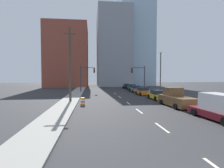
% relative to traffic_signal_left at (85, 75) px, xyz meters
% --- Properties ---
extents(sidewalk_left, '(2.59, 89.10, 0.17)m').
position_rel_traffic_signal_left_xyz_m(sidewalk_left, '(-1.64, 8.93, -3.70)').
color(sidewalk_left, gray).
rests_on(sidewalk_left, ground).
extents(sidewalk_right, '(2.59, 89.10, 0.17)m').
position_rel_traffic_signal_left_xyz_m(sidewalk_right, '(14.32, 8.93, -3.70)').
color(sidewalk_right, gray).
rests_on(sidewalk_right, ground).
extents(lane_stripe_at_8m, '(0.16, 2.40, 0.01)m').
position_rel_traffic_signal_left_xyz_m(lane_stripe_at_8m, '(6.34, -27.84, -3.78)').
color(lane_stripe_at_8m, beige).
rests_on(lane_stripe_at_8m, ground).
extents(lane_stripe_at_14m, '(0.16, 2.40, 0.01)m').
position_rel_traffic_signal_left_xyz_m(lane_stripe_at_14m, '(6.34, -22.05, -3.78)').
color(lane_stripe_at_14m, beige).
rests_on(lane_stripe_at_14m, ground).
extents(lane_stripe_at_19m, '(0.16, 2.40, 0.01)m').
position_rel_traffic_signal_left_xyz_m(lane_stripe_at_19m, '(6.34, -16.70, -3.78)').
color(lane_stripe_at_19m, beige).
rests_on(lane_stripe_at_19m, ground).
extents(lane_stripe_at_26m, '(0.16, 2.40, 0.01)m').
position_rel_traffic_signal_left_xyz_m(lane_stripe_at_26m, '(6.34, -9.64, -3.78)').
color(lane_stripe_at_26m, beige).
rests_on(lane_stripe_at_26m, ground).
extents(lane_stripe_at_32m, '(0.16, 2.40, 0.01)m').
position_rel_traffic_signal_left_xyz_m(lane_stripe_at_32m, '(6.34, -3.39, -3.78)').
color(lane_stripe_at_32m, beige).
rests_on(lane_stripe_at_32m, ground).
extents(building_brick_left, '(14.00, 16.00, 21.30)m').
position_rel_traffic_signal_left_xyz_m(building_brick_left, '(-6.88, 24.64, 6.86)').
color(building_brick_left, brown).
rests_on(building_brick_left, ground).
extents(building_office_center, '(12.00, 20.00, 28.22)m').
position_rel_traffic_signal_left_xyz_m(building_office_center, '(9.73, 28.64, 10.32)').
color(building_office_center, gray).
rests_on(building_office_center, ground).
extents(building_glass_right, '(13.00, 20.00, 35.23)m').
position_rel_traffic_signal_left_xyz_m(building_glass_right, '(18.69, 32.64, 13.83)').
color(building_glass_right, '#99B7CC').
rests_on(building_glass_right, ground).
extents(traffic_signal_left, '(3.30, 0.35, 5.95)m').
position_rel_traffic_signal_left_xyz_m(traffic_signal_left, '(0.00, 0.00, 0.00)').
color(traffic_signal_left, '#38383D').
rests_on(traffic_signal_left, ground).
extents(traffic_signal_right, '(3.30, 0.35, 5.95)m').
position_rel_traffic_signal_left_xyz_m(traffic_signal_right, '(12.81, 0.00, 0.00)').
color(traffic_signal_right, '#38383D').
rests_on(traffic_signal_right, ground).
extents(utility_pole_left_mid, '(1.60, 0.32, 10.13)m').
position_rel_traffic_signal_left_xyz_m(utility_pole_left_mid, '(-1.40, -15.05, 1.40)').
color(utility_pole_left_mid, '#473D33').
rests_on(utility_pole_left_mid, ground).
extents(traffic_barrel, '(0.56, 0.56, 0.95)m').
position_rel_traffic_signal_left_xyz_m(traffic_barrel, '(0.41, -17.82, -3.31)').
color(traffic_barrel, orange).
rests_on(traffic_barrel, ground).
extents(street_lamp, '(0.44, 0.44, 8.19)m').
position_rel_traffic_signal_left_xyz_m(street_lamp, '(14.25, -8.11, 0.97)').
color(street_lamp, '#4C4C51').
rests_on(street_lamp, ground).
extents(box_truck_maroon, '(2.49, 5.72, 2.14)m').
position_rel_traffic_signal_left_xyz_m(box_truck_maroon, '(11.81, -26.53, -2.77)').
color(box_truck_maroon, maroon).
rests_on(box_truck_maroon, ground).
extents(pickup_truck_brown, '(2.61, 5.62, 2.21)m').
position_rel_traffic_signal_left_xyz_m(pickup_truck_brown, '(11.42, -19.76, -2.89)').
color(pickup_truck_brown, brown).
rests_on(pickup_truck_brown, ground).
extents(sedan_yellow, '(2.04, 4.70, 1.45)m').
position_rel_traffic_signal_left_xyz_m(sedan_yellow, '(11.53, -13.64, -3.12)').
color(sedan_yellow, gold).
rests_on(sedan_yellow, ground).
extents(sedan_orange, '(2.11, 4.70, 1.50)m').
position_rel_traffic_signal_left_xyz_m(sedan_orange, '(11.29, -6.84, -3.11)').
color(sedan_orange, orange).
rests_on(sedan_orange, ground).
extents(sedan_gray, '(2.24, 4.34, 1.47)m').
position_rel_traffic_signal_left_xyz_m(sedan_gray, '(11.49, -0.61, -3.11)').
color(sedan_gray, slate).
rests_on(sedan_gray, ground).
extents(sedan_green, '(2.23, 4.86, 1.54)m').
position_rel_traffic_signal_left_xyz_m(sedan_green, '(11.85, 4.83, -3.08)').
color(sedan_green, '#1E6033').
rests_on(sedan_green, ground).
extents(sedan_black, '(2.23, 4.31, 1.40)m').
position_rel_traffic_signal_left_xyz_m(sedan_black, '(11.77, 11.32, -3.15)').
color(sedan_black, black).
rests_on(sedan_black, ground).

